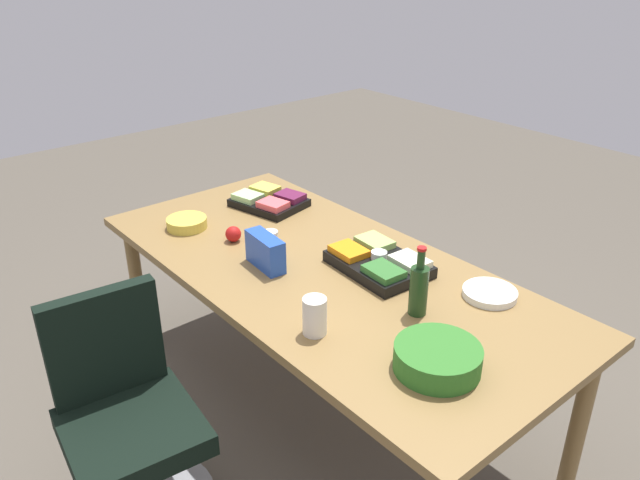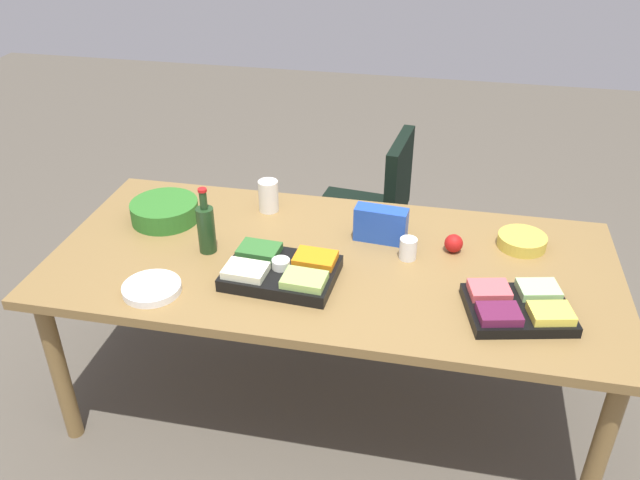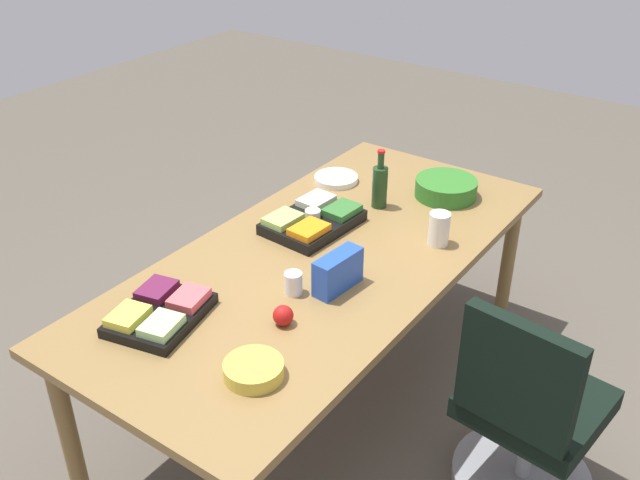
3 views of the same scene
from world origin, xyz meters
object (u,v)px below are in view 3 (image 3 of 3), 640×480
salad_bowl (446,188)px  veggie_tray (313,220)px  mayo_jar (439,229)px  paper_plate_stack (336,179)px  office_chair (527,424)px  chip_bag_blue (338,272)px  fruit_platter (160,312)px  paper_cup (293,283)px  wine_bottle (380,185)px  conference_table (324,269)px  chip_bowl (254,370)px  apple_red (283,315)px

salad_bowl → veggie_tray: (-0.63, 0.34, -0.01)m
mayo_jar → paper_plate_stack: bearing=69.9°
office_chair → veggie_tray: bearing=81.0°
chip_bag_blue → fruit_platter: bearing=142.9°
paper_cup → wine_bottle: bearing=7.7°
conference_table → fruit_platter: size_ratio=5.54×
chip_bowl → apple_red: bearing=18.9°
veggie_tray → chip_bowl: 1.02m
apple_red → chip_bag_blue: 0.31m
paper_plate_stack → chip_bowl: size_ratio=1.10×
veggie_tray → paper_cup: bearing=-152.2°
chip_bag_blue → veggie_tray: bearing=47.2°
chip_bag_blue → apple_red: bearing=174.5°
fruit_platter → chip_bag_blue: chip_bag_blue is taller
apple_red → paper_plate_stack: bearing=25.3°
veggie_tray → mayo_jar: mayo_jar is taller
office_chair → paper_cup: size_ratio=10.22×
chip_bowl → office_chair: bearing=-43.4°
conference_table → office_chair: bearing=-90.8°
conference_table → wine_bottle: 0.55m
apple_red → chip_bowl: apple_red is taller
salad_bowl → veggie_tray: salad_bowl is taller
chip_bag_blue → wine_bottle: bearing=18.5°
apple_red → chip_bowl: size_ratio=0.38×
salad_bowl → veggie_tray: bearing=151.1°
salad_bowl → chip_bag_blue: bearing=-178.8°
office_chair → paper_plate_stack: bearing=64.3°
paper_cup → salad_bowl: bearing=-5.2°
conference_table → veggie_tray: size_ratio=5.21×
wine_bottle → mayo_jar: size_ratio=1.96×
fruit_platter → paper_cup: bearing=-34.9°
paper_cup → apple_red: bearing=-153.2°
office_chair → veggie_tray: office_chair is taller
apple_red → fruit_platter: bearing=122.0°
chip_bowl → paper_cup: bearing=22.1°
veggie_tray → paper_cup: (-0.47, -0.25, 0.01)m
chip_bag_blue → mayo_jar: bearing=-16.7°
conference_table → mayo_jar: 0.52m
apple_red → paper_cup: bearing=26.8°
office_chair → wine_bottle: size_ratio=3.21×
conference_table → apple_red: 0.52m
chip_bag_blue → chip_bowl: 0.59m
wine_bottle → apple_red: size_ratio=3.77×
chip_bowl → mayo_jar: bearing=-4.8°
conference_table → paper_plate_stack: size_ratio=10.39×
fruit_platter → mayo_jar: bearing=-28.0°
veggie_tray → paper_cup: size_ratio=4.88×
wine_bottle → fruit_platter: size_ratio=0.69×
fruit_platter → mayo_jar: 1.22m
salad_bowl → paper_plate_stack: salad_bowl is taller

